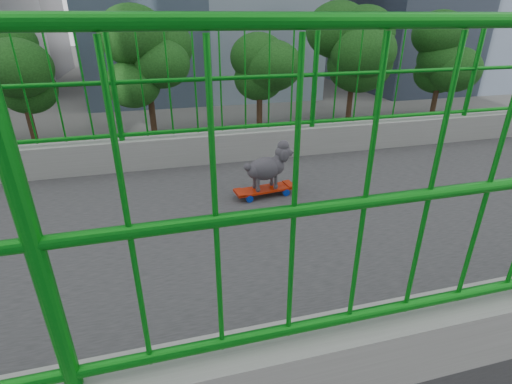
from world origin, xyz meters
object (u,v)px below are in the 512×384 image
object	(u,v)px
skateboard	(265,190)
car_1	(24,277)
car_2	(309,197)
poodle	(268,166)
car_3	(288,170)

from	to	relation	value
skateboard	car_1	xyz separation A→B (m)	(-8.77, -5.63, -6.40)
car_2	skateboard	bearing A→B (deg)	154.67
car_1	car_2	distance (m)	11.74
poodle	car_1	bearing A→B (deg)	-154.13
poodle	car_1	world-z (taller)	poodle
skateboard	car_2	world-z (taller)	skateboard
skateboard	car_2	xyz separation A→B (m)	(-11.97, 5.67, -6.37)
car_2	car_3	world-z (taller)	car_3
skateboard	poodle	distance (m)	0.22
poodle	car_1	xyz separation A→B (m)	(-8.76, -5.65, -6.62)
skateboard	car_3	size ratio (longest dim) A/B	0.10
car_2	car_3	size ratio (longest dim) A/B	0.90
poodle	car_2	bearing A→B (deg)	147.81
skateboard	poodle	size ratio (longest dim) A/B	1.21
poodle	car_2	world-z (taller)	poodle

